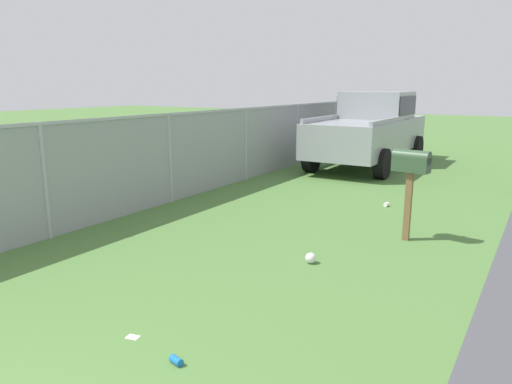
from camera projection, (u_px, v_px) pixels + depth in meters
The scene contains 7 objects.
mailbox at pixel (411, 168), 6.83m from camera, with size 0.27×0.54×1.35m.
pickup_truck at pixel (371, 127), 13.55m from camera, with size 5.33×2.21×2.09m.
fence_section at pixel (246, 141), 11.42m from camera, with size 16.31×0.07×1.75m.
litter_bag_far_scatter at pixel (311, 258), 6.11m from camera, with size 0.14×0.14×0.14m, color silver.
litter_can_by_mailbox at pixel (176, 360), 3.90m from camera, with size 0.07×0.07×0.12m, color blue.
litter_wrapper_near_hydrant at pixel (133, 337), 4.32m from camera, with size 0.12×0.08×0.01m, color silver.
litter_cup_midfield_b at pixel (386, 204), 9.00m from camera, with size 0.08×0.08×0.10m, color white.
Camera 1 is at (-0.35, -2.76, 2.25)m, focal length 33.10 mm.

